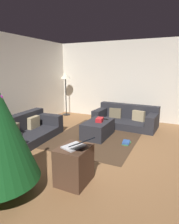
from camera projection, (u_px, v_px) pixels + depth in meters
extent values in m
plane|color=brown|center=(113.00, 159.00, 3.74)|extent=(6.40, 6.40, 0.00)
cube|color=silver|center=(145.00, 81.00, 6.21)|extent=(0.12, 6.40, 2.60)
cube|color=#26262B|center=(29.00, 137.00, 4.64)|extent=(1.89, 0.98, 0.20)
cube|color=#26262B|center=(17.00, 123.00, 4.68)|extent=(1.85, 0.35, 0.41)
cube|color=#26262B|center=(47.00, 119.00, 5.31)|extent=(0.29, 0.88, 0.28)
cube|color=#26262B|center=(2.00, 138.00, 3.86)|extent=(0.29, 0.88, 0.28)
cube|color=tan|center=(34.00, 122.00, 4.96)|extent=(0.37, 0.15, 0.31)
cube|color=brown|center=(13.00, 131.00, 4.29)|extent=(0.39, 0.24, 0.31)
cube|color=#26262B|center=(125.00, 123.00, 5.76)|extent=(0.99, 1.86, 0.20)
cube|color=#26262B|center=(129.00, 111.00, 5.96)|extent=(0.34, 1.83, 0.43)
cube|color=#26262B|center=(153.00, 119.00, 5.34)|extent=(0.90, 0.29, 0.27)
cube|color=#26262B|center=(101.00, 113.00, 6.07)|extent=(0.90, 0.29, 0.27)
cube|color=tan|center=(139.00, 116.00, 5.64)|extent=(0.21, 0.38, 0.30)
cube|color=brown|center=(115.00, 113.00, 5.98)|extent=(0.18, 0.37, 0.31)
cube|color=#26262B|center=(98.00, 129.00, 4.93)|extent=(0.98, 0.58, 0.40)
cube|color=red|center=(100.00, 120.00, 4.84)|extent=(0.27, 0.19, 0.10)
cube|color=black|center=(105.00, 119.00, 5.05)|extent=(0.07, 0.17, 0.02)
cylinder|color=brown|center=(1.00, 186.00, 2.68)|extent=(0.10, 0.10, 0.23)
sphere|color=orange|center=(22.00, 166.00, 2.43)|extent=(0.06, 0.06, 0.06)
sphere|color=#CC33BF|center=(0.00, 97.00, 2.41)|extent=(0.06, 0.06, 0.06)
cube|color=#4C3323|center=(74.00, 165.00, 2.91)|extent=(0.52, 0.44, 0.58)
cube|color=silver|center=(74.00, 146.00, 2.85)|extent=(0.38, 0.33, 0.02)
cube|color=black|center=(82.00, 142.00, 2.71)|extent=(0.37, 0.31, 0.12)
cube|color=#387A47|center=(126.00, 143.00, 4.46)|extent=(0.27, 0.17, 0.03)
cube|color=#2D5193|center=(126.00, 142.00, 4.45)|extent=(0.25, 0.19, 0.04)
cylinder|color=black|center=(66.00, 114.00, 7.23)|extent=(0.28, 0.28, 0.02)
cylinder|color=black|center=(66.00, 97.00, 7.08)|extent=(0.04, 0.04, 1.34)
cone|color=beige|center=(65.00, 75.00, 6.91)|extent=(0.36, 0.36, 0.24)
cube|color=#43301F|center=(98.00, 136.00, 4.97)|extent=(2.60, 2.00, 0.01)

